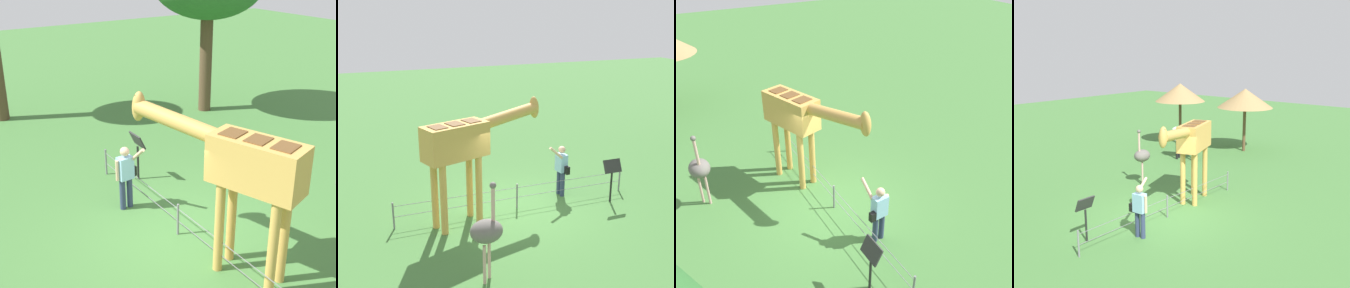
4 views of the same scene
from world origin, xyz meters
TOP-DOWN VIEW (x-y plane):
  - ground_plane at (0.00, 0.00)m, footprint 60.00×60.00m
  - giraffe at (-1.57, -0.18)m, footprint 3.70×1.63m
  - visitor at (1.61, 0.45)m, footprint 0.67×0.58m
  - info_sign at (2.78, -0.52)m, footprint 0.56×0.21m
  - wire_fence at (0.00, 0.08)m, footprint 7.05×0.05m

SIDE VIEW (x-z plane):
  - ground_plane at x=0.00m, z-range 0.00..0.00m
  - wire_fence at x=0.00m, z-range 0.03..0.78m
  - visitor at x=1.61m, z-range 0.07..1.74m
  - info_sign at x=2.78m, z-range 0.29..1.61m
  - giraffe at x=-1.57m, z-range 0.61..3.77m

